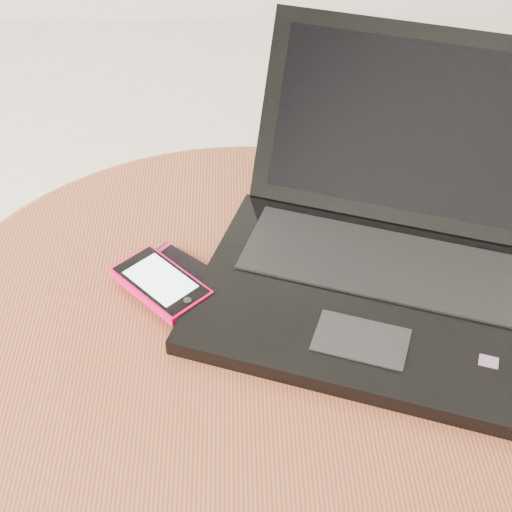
{
  "coord_description": "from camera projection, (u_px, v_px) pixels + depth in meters",
  "views": [
    {
      "loc": [
        0.1,
        -0.5,
        1.12
      ],
      "look_at": [
        0.12,
        0.07,
        0.62
      ],
      "focal_mm": 52.86,
      "sensor_mm": 36.0,
      "label": 1
    }
  ],
  "objects": [
    {
      "name": "table",
      "position": [
        245.0,
        407.0,
        0.83
      ],
      "size": [
        0.7,
        0.7,
        0.56
      ],
      "color": "#633115",
      "rests_on": "ground"
    },
    {
      "name": "laptop",
      "position": [
        386.0,
        248.0,
        0.79
      ],
      "size": [
        0.45,
        0.45,
        0.21
      ],
      "color": "black",
      "rests_on": "table"
    },
    {
      "name": "phone_black",
      "position": [
        184.0,
        277.0,
        0.81
      ],
      "size": [
        0.11,
        0.11,
        0.01
      ],
      "color": "black",
      "rests_on": "table"
    },
    {
      "name": "phone_pink",
      "position": [
        161.0,
        283.0,
        0.79
      ],
      "size": [
        0.11,
        0.11,
        0.01
      ],
      "color": "#D40643",
      "rests_on": "phone_black"
    }
  ]
}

